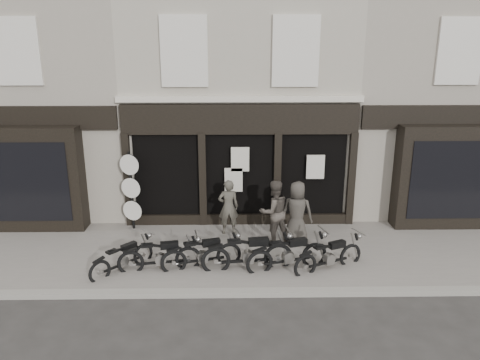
{
  "coord_description": "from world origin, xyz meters",
  "views": [
    {
      "loc": [
        -0.22,
        -10.92,
        5.72
      ],
      "look_at": [
        -0.02,
        1.6,
        1.96
      ],
      "focal_mm": 35.0,
      "sensor_mm": 36.0,
      "label": 1
    }
  ],
  "objects_px": {
    "motorcycle_1": "(161,258)",
    "motorcycle_4": "(288,256)",
    "motorcycle_3": "(248,256)",
    "man_centre": "(274,211)",
    "man_left": "(228,207)",
    "motorcycle_2": "(203,256)",
    "man_right": "(297,212)",
    "motorcycle_0": "(123,260)",
    "motorcycle_5": "(329,258)",
    "advert_sign_post": "(131,194)"
  },
  "relations": [
    {
      "from": "motorcycle_1",
      "to": "motorcycle_5",
      "type": "relative_size",
      "value": 1.1
    },
    {
      "from": "motorcycle_1",
      "to": "motorcycle_3",
      "type": "relative_size",
      "value": 0.89
    },
    {
      "from": "motorcycle_0",
      "to": "motorcycle_3",
      "type": "relative_size",
      "value": 0.65
    },
    {
      "from": "motorcycle_1",
      "to": "man_left",
      "type": "bearing_deg",
      "value": 43.61
    },
    {
      "from": "motorcycle_3",
      "to": "man_centre",
      "type": "xyz_separation_m",
      "value": [
        0.78,
        1.65,
        0.59
      ]
    },
    {
      "from": "motorcycle_0",
      "to": "motorcycle_1",
      "type": "height_order",
      "value": "motorcycle_1"
    },
    {
      "from": "man_right",
      "to": "motorcycle_0",
      "type": "bearing_deg",
      "value": 35.39
    },
    {
      "from": "motorcycle_0",
      "to": "man_centre",
      "type": "xyz_separation_m",
      "value": [
        3.96,
        1.66,
        0.67
      ]
    },
    {
      "from": "motorcycle_1",
      "to": "motorcycle_4",
      "type": "relative_size",
      "value": 0.98
    },
    {
      "from": "motorcycle_1",
      "to": "motorcycle_2",
      "type": "xyz_separation_m",
      "value": [
        1.05,
        0.11,
        0.0
      ]
    },
    {
      "from": "man_right",
      "to": "advert_sign_post",
      "type": "relative_size",
      "value": 0.71
    },
    {
      "from": "motorcycle_5",
      "to": "motorcycle_2",
      "type": "bearing_deg",
      "value": 152.46
    },
    {
      "from": "motorcycle_3",
      "to": "motorcycle_2",
      "type": "bearing_deg",
      "value": 167.25
    },
    {
      "from": "motorcycle_2",
      "to": "man_centre",
      "type": "relative_size",
      "value": 1.12
    },
    {
      "from": "motorcycle_0",
      "to": "motorcycle_5",
      "type": "distance_m",
      "value": 5.24
    },
    {
      "from": "motorcycle_4",
      "to": "man_right",
      "type": "relative_size",
      "value": 1.19
    },
    {
      "from": "motorcycle_4",
      "to": "man_left",
      "type": "height_order",
      "value": "man_left"
    },
    {
      "from": "motorcycle_0",
      "to": "motorcycle_3",
      "type": "distance_m",
      "value": 3.18
    },
    {
      "from": "motorcycle_5",
      "to": "motorcycle_1",
      "type": "bearing_deg",
      "value": 154.62
    },
    {
      "from": "advert_sign_post",
      "to": "motorcycle_5",
      "type": "bearing_deg",
      "value": -9.25
    },
    {
      "from": "motorcycle_5",
      "to": "man_centre",
      "type": "height_order",
      "value": "man_centre"
    },
    {
      "from": "motorcycle_1",
      "to": "motorcycle_3",
      "type": "height_order",
      "value": "motorcycle_3"
    },
    {
      "from": "man_right",
      "to": "advert_sign_post",
      "type": "bearing_deg",
      "value": 3.98
    },
    {
      "from": "motorcycle_0",
      "to": "man_right",
      "type": "distance_m",
      "value": 4.93
    },
    {
      "from": "man_left",
      "to": "motorcycle_2",
      "type": "bearing_deg",
      "value": 66.64
    },
    {
      "from": "motorcycle_0",
      "to": "motorcycle_5",
      "type": "xyz_separation_m",
      "value": [
        5.24,
        -0.02,
        0.03
      ]
    },
    {
      "from": "motorcycle_1",
      "to": "advert_sign_post",
      "type": "height_order",
      "value": "advert_sign_post"
    },
    {
      "from": "motorcycle_4",
      "to": "advert_sign_post",
      "type": "height_order",
      "value": "advert_sign_post"
    },
    {
      "from": "man_centre",
      "to": "motorcycle_3",
      "type": "bearing_deg",
      "value": 43.08
    },
    {
      "from": "motorcycle_1",
      "to": "man_centre",
      "type": "relative_size",
      "value": 1.15
    },
    {
      "from": "motorcycle_0",
      "to": "man_centre",
      "type": "bearing_deg",
      "value": -24.69
    },
    {
      "from": "motorcycle_4",
      "to": "man_left",
      "type": "relative_size",
      "value": 1.29
    },
    {
      "from": "motorcycle_1",
      "to": "motorcycle_2",
      "type": "relative_size",
      "value": 1.02
    },
    {
      "from": "motorcycle_5",
      "to": "motorcycle_3",
      "type": "bearing_deg",
      "value": 154.27
    },
    {
      "from": "motorcycle_4",
      "to": "motorcycle_5",
      "type": "xyz_separation_m",
      "value": [
        1.04,
        -0.06,
        -0.03
      ]
    },
    {
      "from": "motorcycle_4",
      "to": "advert_sign_post",
      "type": "relative_size",
      "value": 0.84
    },
    {
      "from": "advert_sign_post",
      "to": "motorcycle_1",
      "type": "bearing_deg",
      "value": -48.35
    },
    {
      "from": "man_centre",
      "to": "man_left",
      "type": "bearing_deg",
      "value": -46.77
    },
    {
      "from": "motorcycle_3",
      "to": "motorcycle_5",
      "type": "bearing_deg",
      "value": -7.78
    },
    {
      "from": "motorcycle_0",
      "to": "man_right",
      "type": "xyz_separation_m",
      "value": [
        4.61,
        1.61,
        0.66
      ]
    },
    {
      "from": "motorcycle_0",
      "to": "motorcycle_1",
      "type": "relative_size",
      "value": 0.73
    },
    {
      "from": "man_left",
      "to": "man_right",
      "type": "bearing_deg",
      "value": 154.81
    },
    {
      "from": "motorcycle_3",
      "to": "man_centre",
      "type": "height_order",
      "value": "man_centre"
    },
    {
      "from": "motorcycle_3",
      "to": "advert_sign_post",
      "type": "xyz_separation_m",
      "value": [
        -3.46,
        2.66,
        0.8
      ]
    },
    {
      "from": "motorcycle_0",
      "to": "motorcycle_3",
      "type": "bearing_deg",
      "value": -47.29
    },
    {
      "from": "man_centre",
      "to": "man_right",
      "type": "height_order",
      "value": "man_centre"
    },
    {
      "from": "man_centre",
      "to": "advert_sign_post",
      "type": "bearing_deg",
      "value": -35.05
    },
    {
      "from": "motorcycle_1",
      "to": "man_right",
      "type": "height_order",
      "value": "man_right"
    },
    {
      "from": "man_left",
      "to": "motorcycle_1",
      "type": "bearing_deg",
      "value": 46.38
    },
    {
      "from": "man_centre",
      "to": "man_right",
      "type": "distance_m",
      "value": 0.65
    }
  ]
}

